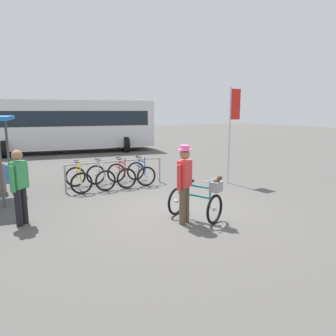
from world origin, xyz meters
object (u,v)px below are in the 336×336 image
(racked_bike_yellow, at_px, (78,179))
(racked_bike_white, at_px, (100,176))
(racked_bike_blue, at_px, (141,173))
(banner_flag, at_px, (233,117))
(pedestrian_with_backpack, at_px, (18,183))
(bus_distant, at_px, (66,123))
(racked_bike_red, at_px, (121,174))
(person_with_featured_bike, at_px, (184,181))
(featured_bicycle, at_px, (200,199))

(racked_bike_yellow, relative_size, racked_bike_white, 1.05)
(racked_bike_yellow, bearing_deg, racked_bike_blue, -2.72)
(racked_bike_yellow, relative_size, banner_flag, 0.36)
(racked_bike_white, distance_m, banner_flag, 4.77)
(pedestrian_with_backpack, bearing_deg, racked_bike_white, 42.26)
(pedestrian_with_backpack, xyz_separation_m, bus_distant, (3.84, 11.89, 0.80))
(racked_bike_blue, height_order, pedestrian_with_backpack, pedestrian_with_backpack)
(racked_bike_white, xyz_separation_m, racked_bike_red, (0.70, -0.03, 0.00))
(person_with_featured_bike, relative_size, banner_flag, 0.54)
(bus_distant, bearing_deg, featured_bicycle, -91.46)
(racked_bike_white, xyz_separation_m, pedestrian_with_backpack, (-2.59, -2.35, 0.57))
(racked_bike_white, relative_size, featured_bicycle, 0.87)
(featured_bicycle, bearing_deg, racked_bike_white, 102.43)
(featured_bicycle, relative_size, person_with_featured_bike, 0.73)
(racked_bike_white, bearing_deg, racked_bike_red, -2.72)
(racked_bike_yellow, distance_m, racked_bike_white, 0.70)
(person_with_featured_bike, distance_m, pedestrian_with_backpack, 3.55)
(person_with_featured_bike, bearing_deg, bus_distant, 86.89)
(racked_bike_yellow, xyz_separation_m, racked_bike_blue, (2.10, -0.10, -0.00))
(racked_bike_yellow, height_order, featured_bicycle, featured_bicycle)
(racked_bike_blue, distance_m, banner_flag, 3.61)
(racked_bike_white, distance_m, featured_bicycle, 4.20)
(person_with_featured_bike, distance_m, banner_flag, 4.56)
(racked_bike_red, distance_m, racked_bike_blue, 0.70)
(bus_distant, height_order, banner_flag, banner_flag)
(racked_bike_yellow, height_order, racked_bike_red, same)
(pedestrian_with_backpack, bearing_deg, banner_flag, 6.71)
(racked_bike_red, bearing_deg, racked_bike_blue, -2.72)
(racked_bike_red, height_order, racked_bike_blue, same)
(racked_bike_white, distance_m, pedestrian_with_backpack, 3.55)
(featured_bicycle, xyz_separation_m, pedestrian_with_backpack, (-3.49, 1.75, 0.45))
(racked_bike_blue, bearing_deg, pedestrian_with_backpack, -150.16)
(person_with_featured_bike, relative_size, pedestrian_with_backpack, 1.05)
(racked_bike_blue, bearing_deg, person_with_featured_bike, -102.47)
(racked_bike_yellow, distance_m, pedestrian_with_backpack, 3.10)
(racked_bike_red, height_order, featured_bicycle, featured_bicycle)
(racked_bike_yellow, xyz_separation_m, person_with_featured_bike, (1.21, -4.10, 0.58))
(racked_bike_red, xyz_separation_m, racked_bike_blue, (0.70, -0.03, 0.00))
(racked_bike_white, distance_m, racked_bike_blue, 1.40)
(racked_bike_blue, xyz_separation_m, person_with_featured_bike, (-0.89, -4.00, 0.58))
(racked_bike_white, relative_size, bus_distant, 0.11)
(banner_flag, bearing_deg, racked_bike_red, 155.78)
(racked_bike_white, relative_size, person_with_featured_bike, 0.64)
(racked_bike_yellow, xyz_separation_m, banner_flag, (4.80, -1.60, 1.86))
(racked_bike_blue, relative_size, person_with_featured_bike, 0.67)
(racked_bike_white, distance_m, bus_distant, 9.72)
(racked_bike_yellow, relative_size, bus_distant, 0.11)
(racked_bike_yellow, distance_m, racked_bike_red, 1.40)
(racked_bike_blue, distance_m, bus_distant, 9.70)
(featured_bicycle, height_order, bus_distant, bus_distant)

